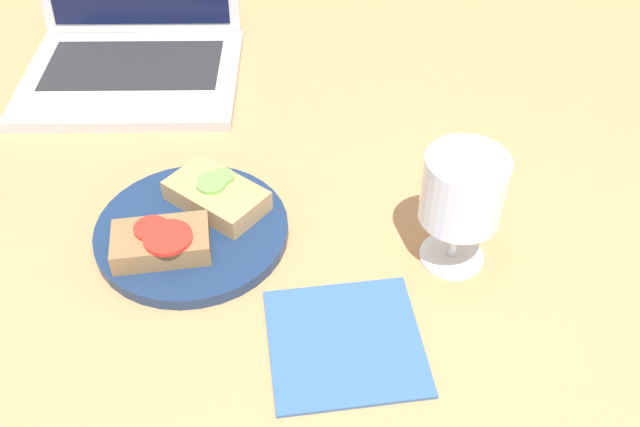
# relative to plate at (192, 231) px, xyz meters

# --- Properties ---
(wooden_table) EXTENTS (1.40, 1.40, 0.03)m
(wooden_table) POSITION_rel_plate_xyz_m (0.11, 0.05, -0.02)
(wooden_table) COLOR #B27F51
(wooden_table) RESTS_ON ground
(plate) EXTENTS (0.22, 0.22, 0.01)m
(plate) POSITION_rel_plate_xyz_m (0.00, 0.00, 0.00)
(plate) COLOR navy
(plate) RESTS_ON wooden_table
(sandwich_with_tomato) EXTENTS (0.11, 0.07, 0.03)m
(sandwich_with_tomato) POSITION_rel_plate_xyz_m (-0.03, -0.04, 0.02)
(sandwich_with_tomato) COLOR brown
(sandwich_with_tomato) RESTS_ON plate
(sandwich_with_cucumber) EXTENTS (0.13, 0.12, 0.03)m
(sandwich_with_cucumber) POSITION_rel_plate_xyz_m (0.03, 0.04, 0.02)
(sandwich_with_cucumber) COLOR #A88456
(sandwich_with_cucumber) RESTS_ON plate
(wine_glass) EXTENTS (0.08, 0.08, 0.14)m
(wine_glass) POSITION_rel_plate_xyz_m (0.29, -0.04, 0.09)
(wine_glass) COLOR white
(wine_glass) RESTS_ON wooden_table
(laptop) EXTENTS (0.30, 0.27, 0.20)m
(laptop) POSITION_rel_plate_xyz_m (-0.12, 0.35, 0.03)
(laptop) COLOR #ADAFB5
(laptop) RESTS_ON wooden_table
(napkin) EXTENTS (0.17, 0.16, 0.00)m
(napkin) POSITION_rel_plate_xyz_m (0.17, -0.15, -0.01)
(napkin) COLOR #33598C
(napkin) RESTS_ON wooden_table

